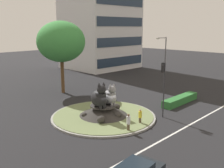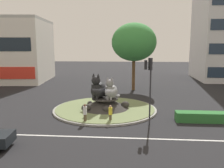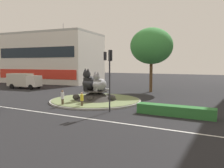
{
  "view_description": "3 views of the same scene",
  "coord_description": "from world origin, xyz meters",
  "views": [
    {
      "loc": [
        -18.27,
        -19.05,
        9.51
      ],
      "look_at": [
        1.45,
        0.13,
        3.41
      ],
      "focal_mm": 41.18,
      "sensor_mm": 36.0,
      "label": 1
    },
    {
      "loc": [
        2.73,
        -24.87,
        6.94
      ],
      "look_at": [
        0.64,
        1.63,
        2.62
      ],
      "focal_mm": 37.77,
      "sensor_mm": 36.0,
      "label": 2
    },
    {
      "loc": [
        14.46,
        -23.04,
        4.6
      ],
      "look_at": [
        1.53,
        1.46,
        2.08
      ],
      "focal_mm": 35.45,
      "sensor_mm": 36.0,
      "label": 3
    }
  ],
  "objects": [
    {
      "name": "ground_plane",
      "position": [
        0.0,
        0.0,
        0.0
      ],
      "size": [
        160.0,
        160.0,
        0.0
      ],
      "primitive_type": "plane",
      "color": "black"
    },
    {
      "name": "lane_centreline",
      "position": [
        0.0,
        -7.83,
        0.0
      ],
      "size": [
        112.0,
        0.2,
        0.01
      ],
      "primitive_type": "cube",
      "color": "silver",
      "rests_on": "ground"
    },
    {
      "name": "roundabout_island",
      "position": [
        0.01,
        -0.02,
        0.47
      ],
      "size": [
        11.2,
        11.2,
        1.34
      ],
      "color": "gray",
      "rests_on": "ground"
    },
    {
      "name": "cat_statue_black",
      "position": [
        -0.72,
        -0.14,
        2.34
      ],
      "size": [
        2.34,
        2.8,
        2.74
      ],
      "rotation": [
        0.0,
        0.0,
        -1.86
      ],
      "color": "black",
      "rests_on": "roundabout_island"
    },
    {
      "name": "cat_statue_grey",
      "position": [
        0.68,
        -0.27,
        2.21
      ],
      "size": [
        1.91,
        2.48,
        2.38
      ],
      "rotation": [
        0.0,
        0.0,
        -1.76
      ],
      "color": "gray",
      "rests_on": "roundabout_island"
    },
    {
      "name": "traffic_light_mast",
      "position": [
        4.37,
        -4.53,
        4.29
      ],
      "size": [
        0.71,
        0.61,
        5.92
      ],
      "rotation": [
        0.0,
        0.0,
        1.72
      ],
      "color": "#2D2D33",
      "rests_on": "ground"
    },
    {
      "name": "clipped_hedge_strip",
      "position": [
        10.38,
        -3.33,
        0.45
      ],
      "size": [
        6.8,
        1.2,
        0.9
      ],
      "primitive_type": "cube",
      "color": "#2D7033",
      "rests_on": "ground"
    },
    {
      "name": "broadleaf_tree_behind_island",
      "position": [
        3.21,
        11.98,
        7.48
      ],
      "size": [
        6.88,
        6.88,
        10.43
      ],
      "color": "brown",
      "rests_on": "ground"
    },
    {
      "name": "pedestrian_yellow_shirt",
      "position": [
        0.96,
        -4.24,
        0.86
      ],
      "size": [
        0.33,
        0.33,
        1.63
      ],
      "rotation": [
        0.0,
        0.0,
        1.2
      ],
      "color": "brown",
      "rests_on": "ground"
    },
    {
      "name": "pedestrian_white_shirt",
      "position": [
        -1.3,
        -4.65,
        0.96
      ],
      "size": [
        0.35,
        0.35,
        1.8
      ],
      "rotation": [
        0.0,
        0.0,
        4.38
      ],
      "color": "brown",
      "rests_on": "ground"
    }
  ]
}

